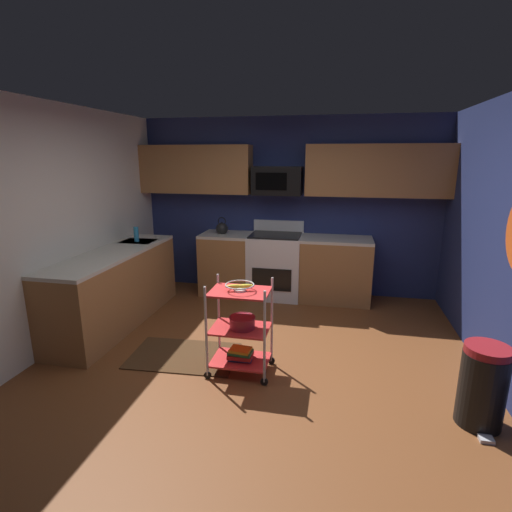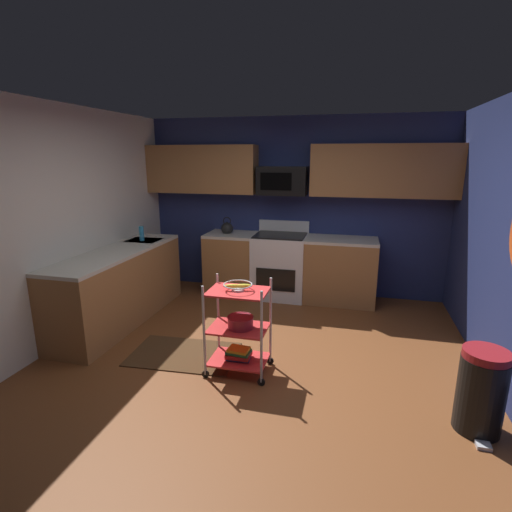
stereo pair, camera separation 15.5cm
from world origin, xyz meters
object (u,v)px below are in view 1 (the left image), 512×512
Objects in this scene: oven_range at (275,265)px; fruit_bowl at (240,286)px; microwave at (277,181)px; trash_can at (483,386)px; book_stack at (240,354)px; dish_soap_bottle at (136,234)px; mixing_bowl_large at (242,322)px; kettle at (222,228)px; rolling_cart at (240,328)px.

oven_range is 4.04× the size of fruit_bowl.
microwave is 2.44m from fruit_bowl.
trash_can is (2.03, -2.56, -0.15)m from oven_range.
dish_soap_bottle reaches higher than book_stack.
trash_can is (2.03, -2.66, -1.37)m from microwave.
kettle is (-0.85, 2.19, 0.48)m from mixing_bowl_large.
kettle reaches higher than book_stack.
rolling_cart reaches higher than book_stack.
trash_can is at bearing -10.22° from book_stack.
fruit_bowl reaches higher than mixing_bowl_large.
rolling_cart is at bearing -89.56° from oven_range.
oven_range is 3.27m from trash_can.
book_stack is at bearing 0.00° from rolling_cart.
mixing_bowl_large is (0.02, 0.00, 0.07)m from rolling_cart.
oven_range is 2.19m from mixing_bowl_large.
oven_range is 2.21m from book_stack.
fruit_bowl is at bearing -69.32° from kettle.
rolling_cart is 0.42m from fruit_bowl.
mixing_bowl_large is 2.03m from trash_can.
microwave is at bearing 90.43° from rolling_cart.
book_stack is at bearing 180.00° from mixing_bowl_large.
trash_can is at bearing -51.57° from oven_range.
microwave is 1.06× the size of trash_can.
book_stack is at bearing -38.03° from dish_soap_bottle.
rolling_cart is 2.34m from dish_soap_bottle.
dish_soap_bottle is at bearing 155.12° from trash_can.
book_stack is 2.42m from dish_soap_bottle.
rolling_cart is 3.89× the size of book_stack.
fruit_bowl is (0.00, 0.00, 0.42)m from rolling_cart.
kettle is 1.25m from dish_soap_bottle.
fruit_bowl is at bearing -38.03° from dish_soap_bottle.
mixing_bowl_large is at bearing 0.00° from book_stack.
rolling_cart is at bearing 169.78° from trash_can.
fruit_bowl is at bearing -89.57° from microwave.
dish_soap_bottle is (-0.97, -0.79, 0.02)m from kettle.
mixing_bowl_large is at bearing 0.00° from rolling_cart.
kettle reaches higher than fruit_bowl.
dish_soap_bottle is (-1.79, 1.40, 0.14)m from fruit_bowl.
mixing_bowl_large is at bearing -89.01° from oven_range.
fruit_bowl is 2.34m from kettle.
kettle is 3.88m from trash_can.
rolling_cart is 0.27m from book_stack.
trash_can is at bearing -10.22° from fruit_bowl.
trash_can is (2.01, -0.36, -0.55)m from fruit_bowl.
book_stack is 2.48m from kettle.
rolling_cart is (0.02, -2.19, -0.02)m from oven_range.
microwave is 2.78× the size of mixing_bowl_large.
dish_soap_bottle is at bearing -153.19° from microwave.
book_stack is 0.36× the size of trash_can.
dish_soap_bottle is (-1.81, 1.40, 0.50)m from mixing_bowl_large.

